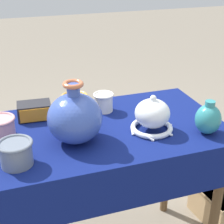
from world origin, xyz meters
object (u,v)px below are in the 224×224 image
Objects in this scene: cup_wide_ochre at (75,102)px; cup_wide_ivory at (104,101)px; jar_round_teal at (208,119)px; cup_wide_rose at (0,127)px; vase_dome_bell at (152,117)px; cup_wide_slate at (16,153)px; vase_tall_bulbous at (75,118)px; mosaic_tile_box at (34,111)px.

cup_wide_ochre is 1.28× the size of cup_wide_ivory.
cup_wide_rose is at bearing 163.66° from jar_round_teal.
vase_dome_bell reaches higher than cup_wide_slate.
jar_round_teal is (0.52, -0.11, -0.04)m from vase_tall_bulbous.
vase_tall_bulbous reaches higher than cup_wide_ivory.
cup_wide_slate is at bearing -128.83° from cup_wide_ochre.
vase_dome_bell is at bearing -26.96° from mosaic_tile_box.
vase_dome_bell reaches higher than cup_wide_rose.
mosaic_tile_box is 0.36m from cup_wide_slate.
jar_round_teal is (0.65, -0.36, 0.03)m from mosaic_tile_box.
mosaic_tile_box is at bearing 150.98° from jar_round_teal.
cup_wide_ochre reaches higher than mosaic_tile_box.
jar_round_teal is (0.75, -0.01, 0.02)m from cup_wide_slate.
cup_wide_rose is 0.47m from cup_wide_ivory.
cup_wide_rose is at bearing -135.37° from mosaic_tile_box.
mosaic_tile_box is at bearing 175.36° from cup_wide_ivory.
cup_wide_rose is (-0.15, -0.13, 0.01)m from mosaic_tile_box.
vase_tall_bulbous reaches higher than cup_wide_rose.
jar_round_teal is at bearing -44.83° from cup_wide_ivory.
cup_wide_slate is (0.04, -0.22, 0.00)m from cup_wide_rose.
vase_tall_bulbous is 0.32m from vase_dome_bell.
cup_wide_rose is (-0.28, 0.12, -0.06)m from vase_tall_bulbous.
cup_wide_slate is at bearing -142.38° from cup_wide_ivory.
cup_wide_ivory is (-0.13, 0.24, -0.02)m from vase_dome_bell.
vase_dome_bell is 0.61m from cup_wide_rose.
vase_dome_bell is 1.53× the size of cup_wide_rose.
cup_wide_slate is at bearing -78.79° from cup_wide_rose.
mosaic_tile_box is 0.19m from cup_wide_ochre.
cup_wide_slate is at bearing -102.68° from mosaic_tile_box.
cup_wide_slate is at bearing -171.83° from vase_dome_bell.
mosaic_tile_box is 1.23× the size of cup_wide_rose.
vase_dome_bell is 1.95× the size of cup_wide_ivory.
jar_round_teal is at bearing -24.43° from vase_dome_bell.
vase_dome_bell reaches higher than mosaic_tile_box.
cup_wide_ochre is 0.13m from cup_wide_ivory.
vase_dome_bell is 0.28m from cup_wide_ivory.
cup_wide_ochre is (0.19, 0.01, 0.01)m from mosaic_tile_box.
cup_wide_ochre is at bearing 22.85° from cup_wide_rose.
cup_wide_rose is 0.22m from cup_wide_slate.
mosaic_tile_box is 1.22× the size of cup_wide_ochre.
cup_wide_ivory is at bearing -17.40° from cup_wide_ochre.
cup_wide_ochre is 0.46m from cup_wide_slate.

